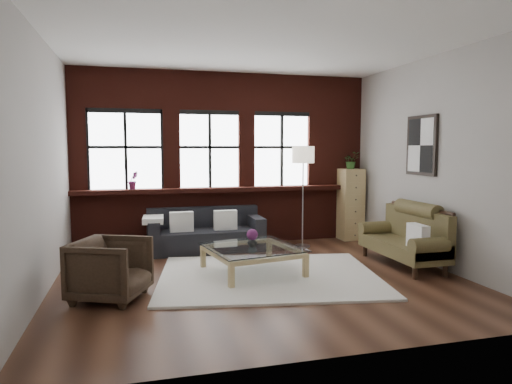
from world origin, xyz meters
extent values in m
plane|color=#3A2015|center=(0.00, 0.00, 0.00)|extent=(5.50, 5.50, 0.00)
plane|color=white|center=(0.00, 0.00, 3.20)|extent=(5.50, 5.50, 0.00)
plane|color=#A7A39C|center=(0.00, 2.50, 1.60)|extent=(5.50, 0.00, 5.50)
plane|color=#A7A39C|center=(0.00, -2.50, 1.60)|extent=(5.50, 0.00, 5.50)
plane|color=#A7A39C|center=(-2.75, 0.00, 1.60)|extent=(0.00, 5.00, 5.00)
plane|color=#A7A39C|center=(2.75, 0.00, 1.60)|extent=(0.00, 5.00, 5.00)
cube|color=#471710|center=(0.00, 2.35, 1.04)|extent=(5.50, 0.30, 0.08)
cube|color=beige|center=(0.13, 0.02, 0.02)|extent=(3.37, 2.84, 0.03)
cube|color=white|center=(-0.90, 1.80, 0.55)|extent=(0.40, 0.14, 0.34)
cube|color=white|center=(-0.14, 1.80, 0.55)|extent=(0.40, 0.15, 0.34)
cube|color=white|center=(2.22, -0.40, 0.56)|extent=(0.15, 0.38, 0.34)
imported|color=#2D2116|center=(-1.96, -0.40, 0.37)|extent=(1.06, 1.05, 0.74)
imported|color=#B2B2B2|center=(-0.05, 0.24, 0.47)|extent=(0.14, 0.14, 0.14)
sphere|color=#68235C|center=(-0.05, 0.24, 0.58)|extent=(0.16, 0.16, 0.16)
cube|color=tan|center=(2.47, 2.21, 0.70)|extent=(0.43, 0.43, 1.40)
imported|color=#2D5923|center=(2.47, 2.21, 1.57)|extent=(0.32, 0.28, 0.33)
imported|color=#68235C|center=(-1.69, 2.32, 1.24)|extent=(0.22, 0.20, 0.32)
camera|label=1|loc=(-1.66, -5.99, 1.80)|focal=32.00mm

